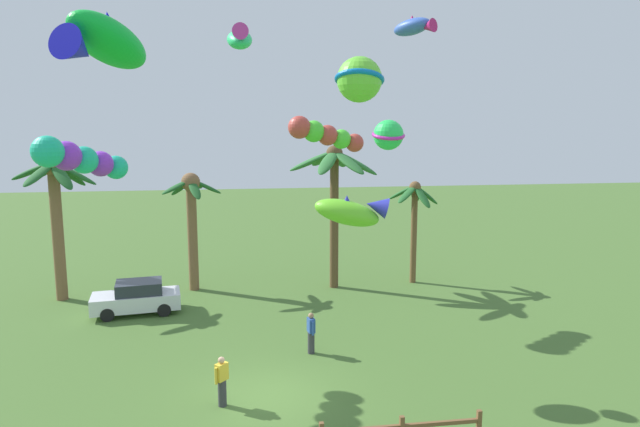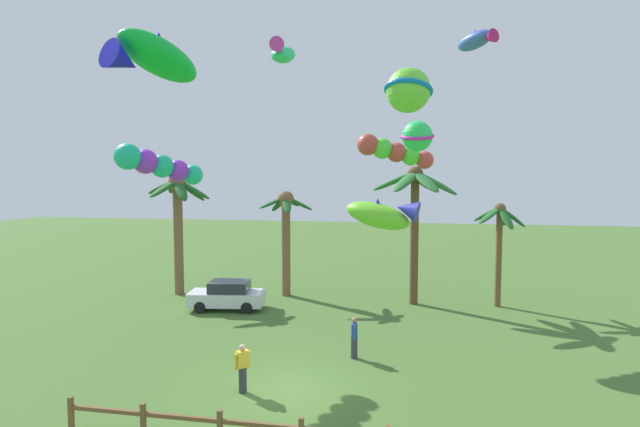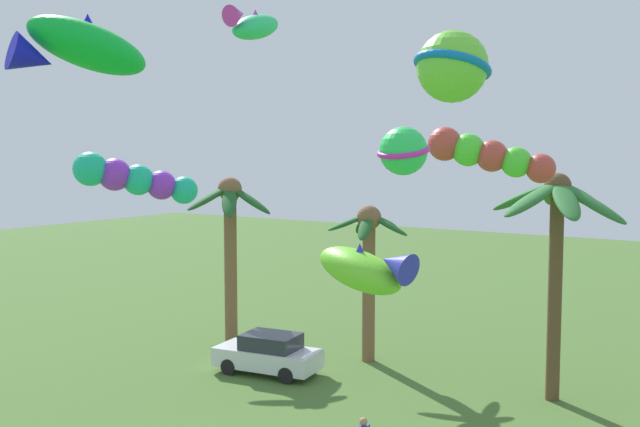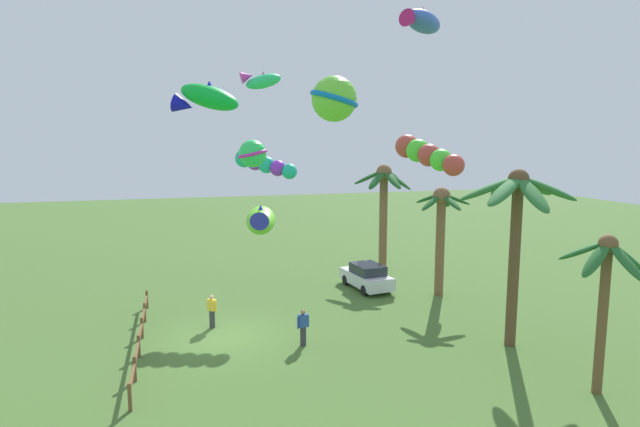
% 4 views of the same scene
% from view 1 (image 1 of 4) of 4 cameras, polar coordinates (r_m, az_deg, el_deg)
% --- Properties ---
extents(ground_plane, '(120.00, 120.00, 0.00)m').
position_cam_1_polar(ground_plane, '(18.84, -5.46, -18.07)').
color(ground_plane, '#476B2D').
extents(palm_tree_0, '(4.10, 3.88, 7.18)m').
position_cam_1_polar(palm_tree_0, '(29.89, -25.42, 1.75)').
color(palm_tree_0, brown).
rests_on(palm_tree_0, ground).
extents(palm_tree_1, '(4.73, 4.69, 7.57)m').
position_cam_1_polar(palm_tree_1, '(29.10, 1.47, 3.76)').
color(palm_tree_1, brown).
rests_on(palm_tree_1, ground).
extents(palm_tree_2, '(2.79, 2.79, 5.60)m').
position_cam_1_polar(palm_tree_2, '(30.63, 9.61, 0.58)').
color(palm_tree_2, brown).
rests_on(palm_tree_2, ground).
extents(palm_tree_3, '(3.11, 3.20, 6.18)m').
position_cam_1_polar(palm_tree_3, '(29.57, -12.98, 0.52)').
color(palm_tree_3, brown).
rests_on(palm_tree_3, ground).
extents(parked_car_0, '(4.09, 2.21, 1.51)m').
position_cam_1_polar(parked_car_0, '(27.23, -18.17, -8.15)').
color(parked_car_0, silver).
rests_on(parked_car_0, ground).
extents(spectator_0, '(0.43, 0.43, 1.59)m').
position_cam_1_polar(spectator_0, '(18.11, -9.98, -16.48)').
color(spectator_0, '#38383D').
rests_on(spectator_0, ground).
extents(spectator_1, '(0.29, 0.54, 1.59)m').
position_cam_1_polar(spectator_1, '(21.56, -0.92, -12.07)').
color(spectator_1, '#38383D').
rests_on(spectator_1, ground).
extents(kite_fish_0, '(2.61, 3.75, 1.91)m').
position_cam_1_polar(kite_fish_0, '(17.08, -21.16, 16.03)').
color(kite_fish_0, green).
extents(kite_tube_1, '(3.55, 1.67, 1.63)m').
position_cam_1_polar(kite_tube_1, '(25.18, 0.41, 8.09)').
color(kite_tube_1, '#C44238').
extents(kite_tube_2, '(2.50, 3.18, 1.61)m').
position_cam_1_polar(kite_tube_2, '(20.38, -23.33, 5.13)').
color(kite_tube_2, '#1AC194').
extents(kite_ball_3, '(2.35, 2.34, 1.69)m').
position_cam_1_polar(kite_ball_3, '(21.27, 4.04, 13.48)').
color(kite_ball_3, '#69DA35').
extents(kite_ball_4, '(1.09, 1.08, 0.97)m').
position_cam_1_polar(kite_ball_4, '(18.26, 7.00, 7.96)').
color(kite_ball_4, '#29E059').
extents(kite_fish_5, '(0.84, 1.90, 0.98)m').
position_cam_1_polar(kite_fish_5, '(18.93, -8.21, 17.30)').
color(kite_fish_5, '#27D871').
extents(kite_fish_6, '(2.71, 1.53, 1.30)m').
position_cam_1_polar(kite_fish_6, '(18.63, 3.19, 0.23)').
color(kite_fish_6, '#6DDB2A').
extents(kite_fish_7, '(1.75, 2.05, 0.88)m').
position_cam_1_polar(kite_fish_7, '(24.27, 9.58, 18.29)').
color(kite_fish_7, blue).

